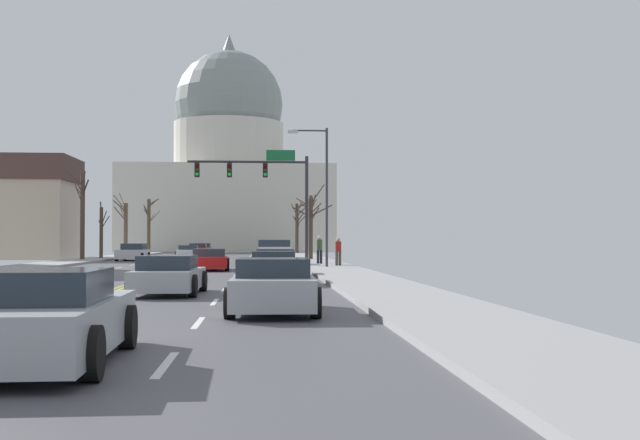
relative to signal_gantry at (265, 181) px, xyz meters
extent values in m
cube|color=#4C4C51|center=(-4.86, -13.24, -5.50)|extent=(14.00, 180.00, 0.06)
cube|color=yellow|center=(-4.98, -13.24, -5.47)|extent=(0.10, 176.40, 0.00)
cube|color=yellow|center=(-4.74, -13.24, -5.47)|extent=(0.10, 176.40, 0.00)
cube|color=silver|center=(-1.36, -42.54, -5.47)|extent=(0.12, 2.20, 0.00)
cube|color=silver|center=(-1.36, -37.34, -5.47)|extent=(0.12, 2.20, 0.00)
cube|color=silver|center=(-1.36, -32.14, -5.47)|extent=(0.12, 2.20, 0.00)
cube|color=silver|center=(-1.36, -26.94, -5.47)|extent=(0.12, 2.20, 0.00)
cube|color=silver|center=(-1.36, -21.74, -5.47)|extent=(0.12, 2.20, 0.00)
cube|color=silver|center=(-1.36, -16.54, -5.47)|extent=(0.12, 2.20, 0.00)
cube|color=silver|center=(-1.36, -11.34, -5.47)|extent=(0.12, 2.20, 0.00)
cube|color=silver|center=(-1.36, -6.14, -5.47)|extent=(0.12, 2.20, 0.00)
cube|color=silver|center=(-1.36, -0.94, -5.47)|extent=(0.12, 2.20, 0.00)
cube|color=silver|center=(-1.36, 4.26, -5.47)|extent=(0.12, 2.20, 0.00)
cube|color=silver|center=(-1.36, 9.46, -5.47)|extent=(0.12, 2.20, 0.00)
cube|color=silver|center=(-1.36, 14.66, -5.47)|extent=(0.12, 2.20, 0.00)
cube|color=silver|center=(-1.36, 19.86, -5.47)|extent=(0.12, 2.20, 0.00)
cube|color=silver|center=(-1.36, 25.06, -5.47)|extent=(0.12, 2.20, 0.00)
cube|color=silver|center=(-1.36, 30.26, -5.47)|extent=(0.12, 2.20, 0.00)
cube|color=silver|center=(-1.36, 35.46, -5.47)|extent=(0.12, 2.20, 0.00)
cube|color=silver|center=(-1.36, 40.66, -5.47)|extent=(0.12, 2.20, 0.00)
cube|color=silver|center=(-1.36, 45.86, -5.47)|extent=(0.12, 2.20, 0.00)
cube|color=silver|center=(-1.36, 51.06, -5.47)|extent=(0.12, 2.20, 0.00)
cube|color=silver|center=(-8.36, -26.94, -5.47)|extent=(0.12, 2.20, 0.00)
cube|color=silver|center=(-8.36, -21.74, -5.47)|extent=(0.12, 2.20, 0.00)
cube|color=silver|center=(-8.36, -16.54, -5.47)|extent=(0.12, 2.20, 0.00)
cube|color=silver|center=(-8.36, -11.34, -5.47)|extent=(0.12, 2.20, 0.00)
cube|color=silver|center=(-8.36, -6.14, -5.47)|extent=(0.12, 2.20, 0.00)
cube|color=silver|center=(-8.36, -0.94, -5.47)|extent=(0.12, 2.20, 0.00)
cube|color=silver|center=(-8.36, 4.26, -5.47)|extent=(0.12, 2.20, 0.00)
cube|color=silver|center=(-8.36, 9.46, -5.47)|extent=(0.12, 2.20, 0.00)
cube|color=silver|center=(-8.36, 14.66, -5.47)|extent=(0.12, 2.20, 0.00)
cube|color=silver|center=(-8.36, 19.86, -5.47)|extent=(0.12, 2.20, 0.00)
cube|color=silver|center=(-8.36, 25.06, -5.47)|extent=(0.12, 2.20, 0.00)
cube|color=silver|center=(-8.36, 30.26, -5.47)|extent=(0.12, 2.20, 0.00)
cube|color=silver|center=(-8.36, 35.46, -5.47)|extent=(0.12, 2.20, 0.00)
cube|color=silver|center=(-8.36, 40.66, -5.47)|extent=(0.12, 2.20, 0.00)
cube|color=silver|center=(-8.36, 45.86, -5.47)|extent=(0.12, 2.20, 0.00)
cube|color=silver|center=(-8.36, 51.06, -5.47)|extent=(0.12, 2.20, 0.00)
cube|color=gray|center=(3.64, -13.24, -5.40)|extent=(3.00, 180.00, 0.14)
cylinder|color=#28282D|center=(2.74, 0.01, -1.84)|extent=(0.22, 0.22, 6.98)
cylinder|color=#28282D|center=(-1.16, 0.01, 1.25)|extent=(7.80, 0.16, 0.16)
cube|color=black|center=(0.01, 0.01, 0.69)|extent=(0.32, 0.28, 0.92)
sphere|color=#330504|center=(0.01, -0.15, 0.97)|extent=(0.22, 0.22, 0.22)
sphere|color=#332B05|center=(0.01, -0.15, 0.69)|extent=(0.22, 0.22, 0.22)
sphere|color=#19CC47|center=(0.01, -0.15, 0.41)|extent=(0.22, 0.22, 0.22)
cube|color=black|center=(-2.33, 0.01, 0.69)|extent=(0.32, 0.28, 0.92)
sphere|color=#330504|center=(-2.33, -0.15, 0.97)|extent=(0.22, 0.22, 0.22)
sphere|color=#332B05|center=(-2.33, -0.15, 0.69)|extent=(0.22, 0.22, 0.22)
sphere|color=#19CC47|center=(-2.33, -0.15, 0.41)|extent=(0.22, 0.22, 0.22)
cube|color=black|center=(-4.44, 0.01, 0.69)|extent=(0.32, 0.28, 0.92)
sphere|color=#330504|center=(-4.44, -0.15, 0.97)|extent=(0.22, 0.22, 0.22)
sphere|color=#332B05|center=(-4.44, -0.15, 0.69)|extent=(0.22, 0.22, 0.22)
sphere|color=#19CC47|center=(-4.44, -0.15, 0.41)|extent=(0.22, 0.22, 0.22)
cube|color=#146033|center=(1.02, 0.03, 1.70)|extent=(1.90, 0.06, 0.70)
cylinder|color=#333338|center=(3.34, -9.21, -1.54)|extent=(0.14, 0.14, 7.57)
cylinder|color=#333338|center=(2.40, -9.21, 2.09)|extent=(1.87, 0.09, 0.09)
cube|color=#B2B2AD|center=(1.47, -9.21, 2.02)|extent=(0.56, 0.24, 0.16)
cube|color=beige|center=(-4.86, 58.19, 0.23)|extent=(28.18, 18.03, 11.40)
cylinder|color=beige|center=(-4.86, 58.19, 9.05)|extent=(14.97, 14.97, 6.24)
sphere|color=gray|center=(-4.86, 58.19, 14.75)|extent=(14.79, 14.79, 14.79)
cone|color=gray|center=(-4.86, 58.19, 23.35)|extent=(1.80, 1.80, 2.40)
cube|color=silver|center=(0.55, -4.29, -4.87)|extent=(2.09, 5.24, 0.75)
cube|color=#1E2833|center=(0.54, -3.55, -4.19)|extent=(1.92, 1.78, 0.62)
cube|color=silver|center=(0.55, -6.84, -4.39)|extent=(1.91, 0.10, 0.22)
cylinder|color=black|center=(-0.50, -2.72, -5.07)|extent=(0.28, 0.80, 0.80)
cylinder|color=black|center=(1.58, -2.71, -5.07)|extent=(0.28, 0.80, 0.80)
cylinder|color=black|center=(-0.49, -5.86, -5.07)|extent=(0.28, 0.80, 0.80)
cylinder|color=black|center=(1.59, -5.85, -5.07)|extent=(0.28, 0.80, 0.80)
cube|color=#B71414|center=(-2.92, -10.49, -5.02)|extent=(2.01, 4.57, 0.57)
cube|color=#232D38|center=(-2.92, -10.66, -4.54)|extent=(1.70, 2.09, 0.41)
cylinder|color=black|center=(-3.90, -9.13, -5.15)|extent=(0.24, 0.65, 0.64)
cylinder|color=black|center=(-2.05, -9.07, -5.15)|extent=(0.24, 0.65, 0.64)
cylinder|color=black|center=(-3.79, -11.92, -5.15)|extent=(0.24, 0.65, 0.64)
cylinder|color=black|center=(-1.95, -11.85, -5.15)|extent=(0.24, 0.65, 0.64)
cube|color=black|center=(0.41, -17.08, -5.02)|extent=(1.88, 4.44, 0.58)
cube|color=#232D38|center=(0.40, -17.51, -4.51)|extent=(1.63, 1.99, 0.46)
cylinder|color=black|center=(-0.49, -15.70, -5.15)|extent=(0.23, 0.64, 0.64)
cylinder|color=black|center=(1.34, -15.72, -5.15)|extent=(0.23, 0.64, 0.64)
cylinder|color=black|center=(-0.52, -18.44, -5.15)|extent=(0.23, 0.64, 0.64)
cylinder|color=black|center=(1.31, -18.46, -5.15)|extent=(0.23, 0.64, 0.64)
cube|color=#6B6056|center=(0.23, -23.52, -5.01)|extent=(1.76, 4.29, 0.59)
cube|color=#232D38|center=(0.23, -23.81, -4.50)|extent=(1.53, 2.11, 0.43)
cylinder|color=black|center=(-0.64, -22.21, -5.15)|extent=(0.23, 0.64, 0.64)
cylinder|color=black|center=(1.07, -22.19, -5.15)|extent=(0.23, 0.64, 0.64)
cylinder|color=black|center=(-0.61, -24.86, -5.15)|extent=(0.23, 0.64, 0.64)
cylinder|color=black|center=(1.10, -24.84, -5.15)|extent=(0.23, 0.64, 0.64)
cube|color=#9EA3A8|center=(-2.88, -29.12, -5.02)|extent=(1.84, 4.38, 0.57)
cube|color=#232D38|center=(-2.88, -29.36, -4.53)|extent=(1.57, 2.08, 0.41)
cylinder|color=black|center=(-3.69, -27.76, -5.15)|extent=(0.24, 0.65, 0.64)
cylinder|color=black|center=(-1.98, -27.81, -5.15)|extent=(0.24, 0.65, 0.64)
cylinder|color=black|center=(-3.77, -30.44, -5.15)|extent=(0.24, 0.65, 0.64)
cylinder|color=black|center=(-2.06, -30.49, -5.15)|extent=(0.24, 0.65, 0.64)
cube|color=#9EA3A8|center=(0.11, -35.35, -4.99)|extent=(1.83, 4.27, 0.64)
cube|color=#232D38|center=(0.10, -35.57, -4.47)|extent=(1.57, 1.98, 0.39)
cylinder|color=black|center=(-0.73, -34.02, -5.15)|extent=(0.23, 0.64, 0.64)
cylinder|color=black|center=(1.00, -34.06, -5.15)|extent=(0.23, 0.64, 0.64)
cylinder|color=black|center=(-0.79, -36.64, -5.15)|extent=(0.23, 0.64, 0.64)
cylinder|color=black|center=(0.94, -36.68, -5.15)|extent=(0.23, 0.64, 0.64)
cube|color=#9EA3A8|center=(-2.94, -42.41, -4.98)|extent=(1.83, 4.53, 0.65)
cube|color=#232D38|center=(-2.93, -42.60, -4.45)|extent=(1.57, 2.02, 0.41)
cylinder|color=black|center=(-3.83, -41.04, -5.15)|extent=(0.23, 0.64, 0.64)
cylinder|color=black|center=(-2.10, -41.00, -5.15)|extent=(0.23, 0.64, 0.64)
cylinder|color=black|center=(-2.04, -43.78, -5.15)|extent=(0.23, 0.64, 0.64)
cube|color=silver|center=(-10.12, 9.93, -4.97)|extent=(2.04, 4.64, 0.69)
cube|color=#232D38|center=(-10.11, 10.30, -4.39)|extent=(1.72, 2.13, 0.47)
cylinder|color=black|center=(-9.25, 8.48, -5.15)|extent=(0.25, 0.65, 0.64)
cylinder|color=black|center=(-11.11, 8.55, -5.15)|extent=(0.25, 0.65, 0.64)
cylinder|color=black|center=(-9.14, 11.31, -5.15)|extent=(0.25, 0.65, 0.64)
cylinder|color=black|center=(-11.00, 11.38, -5.15)|extent=(0.25, 0.65, 0.64)
cube|color=silver|center=(-6.70, 18.71, -5.02)|extent=(1.98, 4.71, 0.57)
cube|color=#232D38|center=(-6.71, 18.88, -4.54)|extent=(1.68, 2.05, 0.39)
cylinder|color=black|center=(-5.74, 17.30, -5.15)|extent=(0.24, 0.65, 0.64)
cylinder|color=black|center=(-7.57, 17.24, -5.15)|extent=(0.24, 0.65, 0.64)
cylinder|color=black|center=(-5.84, 20.19, -5.15)|extent=(0.24, 0.65, 0.64)
cylinder|color=black|center=(-7.67, 20.12, -5.15)|extent=(0.24, 0.65, 0.64)
cube|color=#B71414|center=(-6.77, 30.07, -4.97)|extent=(1.93, 4.66, 0.68)
cube|color=#232D38|center=(-6.78, 30.33, -4.43)|extent=(1.68, 2.08, 0.40)
cylinder|color=black|center=(-5.82, 28.65, -5.15)|extent=(0.23, 0.64, 0.64)
cylinder|color=black|center=(-7.70, 28.62, -5.15)|extent=(0.23, 0.64, 0.64)
cylinder|color=black|center=(-5.85, 31.52, -5.15)|extent=(0.23, 0.64, 0.64)
cylinder|color=black|center=(-7.73, 31.50, -5.15)|extent=(0.23, 0.64, 0.64)
cube|color=#6B6056|center=(-6.89, 38.48, -5.00)|extent=(1.97, 4.66, 0.61)
cube|color=#232D38|center=(-6.89, 38.70, -4.47)|extent=(1.69, 2.31, 0.45)
cylinder|color=black|center=(-5.93, 37.08, -5.15)|extent=(0.24, 0.65, 0.64)
cylinder|color=black|center=(-7.78, 37.03, -5.15)|extent=(0.24, 0.65, 0.64)
cylinder|color=black|center=(-6.00, 39.94, -5.15)|extent=(0.24, 0.65, 0.64)
cylinder|color=black|center=(-7.85, 39.89, -5.15)|extent=(0.24, 0.65, 0.64)
cylinder|color=#4C3D2D|center=(4.13, 19.07, -2.61)|extent=(0.29, 0.29, 5.44)
cylinder|color=#4C3D2D|center=(4.33, 18.24, -0.78)|extent=(0.47, 1.72, 0.96)
cylinder|color=#4C3D2D|center=(4.26, 19.46, -0.66)|extent=(0.36, 0.88, 1.39)
cylinder|color=#4C3D2D|center=(3.96, 18.64, -0.65)|extent=(0.42, 0.93, 0.74)
cylinder|color=#4C3D2D|center=(4.36, 18.80, -1.85)|extent=(0.55, 0.65, 0.95)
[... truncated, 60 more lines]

